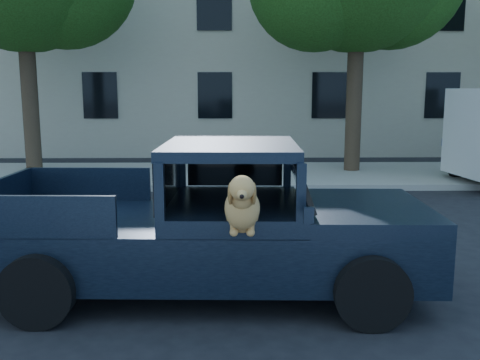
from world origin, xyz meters
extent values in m
plane|color=black|center=(0.00, 0.00, 0.00)|extent=(120.00, 120.00, 0.00)
cube|color=gray|center=(0.00, 9.20, 0.07)|extent=(60.00, 4.00, 0.15)
cylinder|color=#332619|center=(-4.00, 9.60, 2.20)|extent=(0.44, 0.44, 4.40)
cylinder|color=#332619|center=(5.00, 9.60, 2.20)|extent=(0.44, 0.44, 4.40)
cube|color=#B9B399|center=(3.00, 16.50, 4.50)|extent=(26.00, 6.00, 9.00)
cube|color=black|center=(1.31, 0.79, 0.62)|extent=(5.16, 2.11, 0.65)
cube|color=black|center=(3.13, 0.73, 1.02)|extent=(1.53, 2.00, 0.16)
cube|color=black|center=(1.56, 0.78, 1.77)|extent=(1.58, 1.93, 0.12)
cube|color=black|center=(2.35, 0.76, 1.42)|extent=(0.30, 1.69, 0.55)
cube|color=black|center=(1.74, 0.33, 0.80)|extent=(0.56, 0.56, 0.37)
cube|color=black|center=(2.31, -0.47, 1.26)|extent=(0.10, 0.05, 0.16)
camera|label=1|loc=(1.57, -5.42, 2.45)|focal=40.00mm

